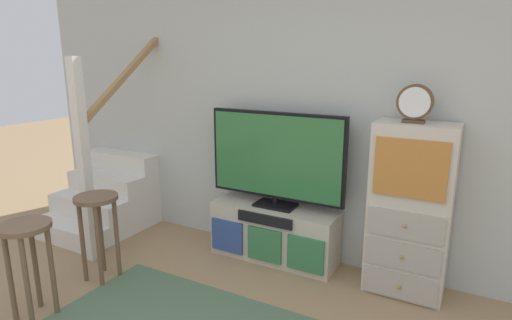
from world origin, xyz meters
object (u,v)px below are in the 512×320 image
at_px(side_cabinet, 410,211).
at_px(bar_stool_far, 98,218).
at_px(media_console, 274,233).
at_px(television, 276,157).
at_px(desk_clock, 415,104).
at_px(bar_stool_near, 28,249).

relative_size(side_cabinet, bar_stool_far, 1.85).
distance_m(media_console, television, 0.70).
distance_m(media_console, desk_clock, 1.65).
height_order(bar_stool_near, bar_stool_far, bar_stool_far).
bearing_deg(television, side_cabinet, -0.69).
xyz_separation_m(television, desk_clock, (1.10, -0.03, 0.53)).
distance_m(television, bar_stool_far, 1.55).
relative_size(television, desk_clock, 4.53).
bearing_deg(television, media_console, -90.00).
bearing_deg(bar_stool_near, desk_clock, 36.21).
bearing_deg(bar_stool_far, bar_stool_near, -88.96).
distance_m(bar_stool_near, bar_stool_far, 0.60).
bearing_deg(desk_clock, bar_stool_near, -143.79).
height_order(television, desk_clock, desk_clock).
distance_m(television, desk_clock, 1.22).
relative_size(media_console, side_cabinet, 0.86).
relative_size(bar_stool_near, bar_stool_far, 0.98).
relative_size(television, bar_stool_near, 1.77).
height_order(media_console, side_cabinet, side_cabinet).
bearing_deg(media_console, bar_stool_far, -137.54).
relative_size(media_console, television, 0.92).
bearing_deg(media_console, desk_clock, -0.25).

